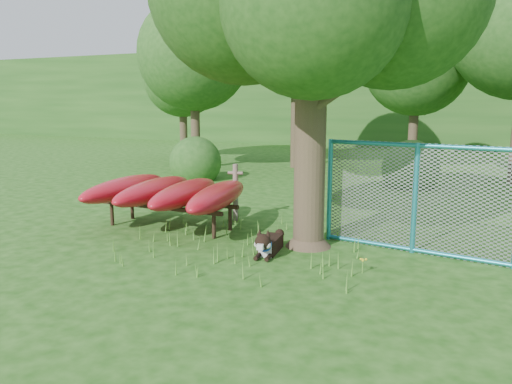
% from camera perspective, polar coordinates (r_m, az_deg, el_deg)
% --- Properties ---
extents(ground, '(80.00, 80.00, 0.00)m').
position_cam_1_polar(ground, '(8.71, -4.53, -7.68)').
color(ground, '#18490E').
rests_on(ground, ground).
extents(wooden_post, '(0.36, 0.14, 1.30)m').
position_cam_1_polar(wooden_post, '(11.32, -2.35, 0.13)').
color(wooden_post, '#665A4D').
rests_on(wooden_post, ground).
extents(kayak_rack, '(3.41, 3.03, 1.03)m').
position_cam_1_polar(kayak_rack, '(10.78, -9.91, 0.00)').
color(kayak_rack, black).
rests_on(kayak_rack, ground).
extents(husky_dog, '(0.41, 1.22, 0.54)m').
position_cam_1_polar(husky_dog, '(8.90, 1.42, -5.97)').
color(husky_dog, black).
rests_on(husky_dog, ground).
extents(fence_section, '(3.36, 0.58, 3.30)m').
position_cam_1_polar(fence_section, '(9.26, 17.70, -0.73)').
color(fence_section, teal).
rests_on(fence_section, ground).
extents(wildflower_clump, '(0.12, 0.12, 0.25)m').
position_cam_1_polar(wildflower_clump, '(8.13, 12.12, -7.70)').
color(wildflower_clump, '#569530').
rests_on(wildflower_clump, ground).
extents(bg_tree_a, '(4.40, 4.40, 6.70)m').
position_cam_1_polar(bg_tree_a, '(20.28, -7.12, 15.34)').
color(bg_tree_a, '#3E3022').
rests_on(bg_tree_a, ground).
extents(bg_tree_b, '(5.20, 5.20, 8.22)m').
position_cam_1_polar(bg_tree_b, '(20.68, 4.65, 18.42)').
color(bg_tree_b, '#3E3022').
rests_on(bg_tree_b, ground).
extents(bg_tree_c, '(4.00, 4.00, 6.12)m').
position_cam_1_polar(bg_tree_c, '(20.43, 17.90, 13.83)').
color(bg_tree_c, '#3E3022').
rests_on(bg_tree_c, ground).
extents(bg_tree_f, '(3.60, 3.60, 5.55)m').
position_cam_1_polar(bg_tree_f, '(24.09, -8.43, 12.70)').
color(bg_tree_f, '#3E3022').
rests_on(bg_tree_f, ground).
extents(shrub_left, '(1.80, 1.80, 1.80)m').
position_cam_1_polar(shrub_left, '(17.49, -6.90, 1.42)').
color(shrub_left, '#214F19').
rests_on(shrub_left, ground).
extents(shrub_mid, '(1.80, 1.80, 1.80)m').
position_cam_1_polar(shrub_mid, '(16.57, 17.15, 0.53)').
color(shrub_mid, '#214F19').
rests_on(shrub_mid, ground).
extents(wooded_hillside, '(80.00, 12.00, 6.00)m').
position_cam_1_polar(wooded_hillside, '(35.46, 18.36, 10.32)').
color(wooded_hillside, '#214F19').
rests_on(wooded_hillside, ground).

